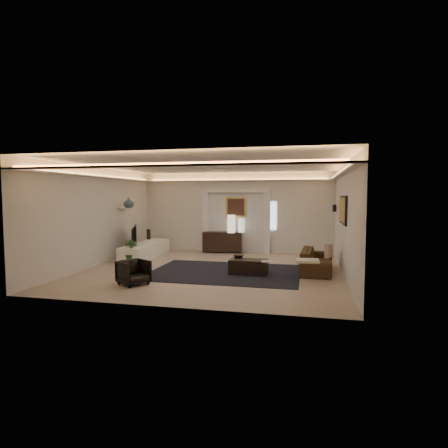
% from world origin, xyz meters
% --- Properties ---
extents(floor, '(7.00, 7.00, 0.00)m').
position_xyz_m(floor, '(0.00, 0.00, 0.00)').
color(floor, tan).
rests_on(floor, ground).
extents(ceiling, '(7.00, 7.00, 0.00)m').
position_xyz_m(ceiling, '(0.00, 0.00, 2.90)').
color(ceiling, white).
rests_on(ceiling, ground).
extents(wall_back, '(7.00, 0.00, 7.00)m').
position_xyz_m(wall_back, '(0.00, 3.50, 1.45)').
color(wall_back, silver).
rests_on(wall_back, ground).
extents(wall_front, '(7.00, 0.00, 7.00)m').
position_xyz_m(wall_front, '(0.00, -3.50, 1.45)').
color(wall_front, silver).
rests_on(wall_front, ground).
extents(wall_left, '(0.00, 7.00, 7.00)m').
position_xyz_m(wall_left, '(-3.50, 0.00, 1.45)').
color(wall_left, silver).
rests_on(wall_left, ground).
extents(wall_right, '(0.00, 7.00, 7.00)m').
position_xyz_m(wall_right, '(3.50, 0.00, 1.45)').
color(wall_right, silver).
rests_on(wall_right, ground).
extents(cove_soffit, '(7.00, 7.00, 0.04)m').
position_xyz_m(cove_soffit, '(0.00, 0.00, 2.62)').
color(cove_soffit, silver).
rests_on(cove_soffit, ceiling).
extents(daylight_slit, '(0.25, 0.03, 1.00)m').
position_xyz_m(daylight_slit, '(1.35, 3.48, 1.35)').
color(daylight_slit, white).
rests_on(daylight_slit, wall_back).
extents(area_rug, '(4.00, 3.00, 0.01)m').
position_xyz_m(area_rug, '(0.40, -0.20, 0.01)').
color(area_rug, black).
rests_on(area_rug, ground).
extents(pilaster_left, '(0.22, 0.20, 2.20)m').
position_xyz_m(pilaster_left, '(-1.15, 3.40, 1.10)').
color(pilaster_left, silver).
rests_on(pilaster_left, ground).
extents(pilaster_right, '(0.22, 0.20, 2.20)m').
position_xyz_m(pilaster_right, '(1.15, 3.40, 1.10)').
color(pilaster_right, silver).
rests_on(pilaster_right, ground).
extents(alcove_header, '(2.52, 0.20, 0.12)m').
position_xyz_m(alcove_header, '(0.00, 3.40, 2.25)').
color(alcove_header, silver).
rests_on(alcove_header, wall_back).
extents(painting_frame, '(0.74, 0.04, 0.74)m').
position_xyz_m(painting_frame, '(0.00, 3.47, 1.65)').
color(painting_frame, tan).
rests_on(painting_frame, wall_back).
extents(painting_canvas, '(0.62, 0.02, 0.62)m').
position_xyz_m(painting_canvas, '(0.00, 3.44, 1.65)').
color(painting_canvas, '#4C2D1E').
rests_on(painting_canvas, wall_back).
extents(art_panel_frame, '(0.04, 1.64, 0.74)m').
position_xyz_m(art_panel_frame, '(3.47, 0.30, 1.70)').
color(art_panel_frame, black).
rests_on(art_panel_frame, wall_right).
extents(art_panel_gold, '(0.02, 1.50, 0.62)m').
position_xyz_m(art_panel_gold, '(3.44, 0.30, 1.70)').
color(art_panel_gold, tan).
rests_on(art_panel_gold, wall_right).
extents(wall_sconce, '(0.12, 0.12, 0.22)m').
position_xyz_m(wall_sconce, '(3.38, 2.20, 1.68)').
color(wall_sconce, black).
rests_on(wall_sconce, wall_right).
extents(wall_niche, '(0.10, 0.55, 0.04)m').
position_xyz_m(wall_niche, '(-3.44, 1.40, 1.65)').
color(wall_niche, silver).
rests_on(wall_niche, wall_left).
extents(console, '(1.45, 0.61, 0.71)m').
position_xyz_m(console, '(-0.46, 3.25, 0.40)').
color(console, black).
rests_on(console, ground).
extents(lamp_left, '(0.31, 0.31, 0.63)m').
position_xyz_m(lamp_left, '(-0.08, 3.03, 1.09)').
color(lamp_left, '#FFEEC8').
rests_on(lamp_left, console).
extents(lamp_right, '(0.23, 0.23, 0.49)m').
position_xyz_m(lamp_right, '(0.25, 3.25, 1.09)').
color(lamp_right, silver).
rests_on(lamp_right, console).
extents(media_ledge, '(0.74, 2.76, 0.52)m').
position_xyz_m(media_ledge, '(-2.74, 1.63, 0.22)').
color(media_ledge, white).
rests_on(media_ledge, ground).
extents(tv, '(1.05, 0.59, 0.63)m').
position_xyz_m(tv, '(-3.02, 1.21, 0.76)').
color(tv, black).
rests_on(tv, media_ledge).
extents(figurine, '(0.16, 0.16, 0.37)m').
position_xyz_m(figurine, '(-3.08, 2.64, 0.64)').
color(figurine, black).
rests_on(figurine, media_ledge).
extents(ginger_jar, '(0.44, 0.44, 0.35)m').
position_xyz_m(ginger_jar, '(-3.15, 1.29, 1.85)').
color(ginger_jar, '#3C4B58').
rests_on(ginger_jar, wall_niche).
extents(plant, '(0.57, 0.57, 0.73)m').
position_xyz_m(plant, '(-2.66, 0.41, 0.36)').
color(plant, '#1C3917').
rests_on(plant, ground).
extents(sofa, '(2.11, 0.93, 0.60)m').
position_xyz_m(sofa, '(2.83, 0.49, 0.30)').
color(sofa, brown).
rests_on(sofa, ground).
extents(throw_blanket, '(0.56, 0.47, 0.06)m').
position_xyz_m(throw_blanket, '(2.58, -1.06, 0.55)').
color(throw_blanket, beige).
rests_on(throw_blanket, sofa).
extents(throw_pillow, '(0.25, 0.39, 0.38)m').
position_xyz_m(throw_pillow, '(3.15, 0.71, 0.55)').
color(throw_pillow, '#C3A68C').
rests_on(throw_pillow, sofa).
extents(coffee_table, '(1.00, 0.55, 0.37)m').
position_xyz_m(coffee_table, '(1.07, -0.28, 0.21)').
color(coffee_table, black).
rests_on(coffee_table, ground).
extents(bowl, '(0.35, 0.35, 0.08)m').
position_xyz_m(bowl, '(0.74, -0.01, 0.45)').
color(bowl, black).
rests_on(bowl, coffee_table).
extents(magazine, '(0.27, 0.23, 0.03)m').
position_xyz_m(magazine, '(1.56, -0.55, 0.42)').
color(magazine, silver).
rests_on(magazine, coffee_table).
extents(armchair, '(0.86, 0.86, 0.58)m').
position_xyz_m(armchair, '(-1.37, -2.02, 0.29)').
color(armchair, black).
rests_on(armchair, ground).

